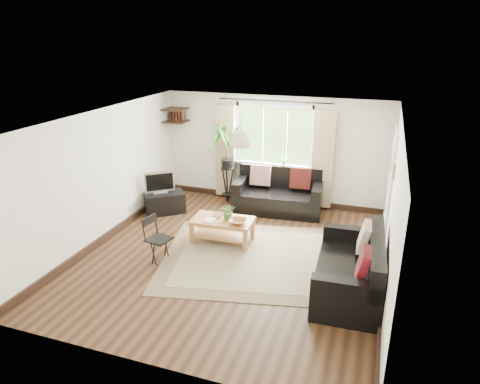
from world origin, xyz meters
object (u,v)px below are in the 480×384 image
(coffee_table, at_px, (223,230))
(palm_stand, at_px, (227,165))
(sofa_back, at_px, (278,192))
(folding_chair, at_px, (159,240))
(tv_stand, at_px, (165,203))
(sofa_right, at_px, (349,265))

(coffee_table, bearing_deg, palm_stand, 107.54)
(sofa_back, xyz_separation_m, folding_chair, (-1.37, -2.75, -0.05))
(tv_stand, bearing_deg, folding_chair, -103.36)
(sofa_back, xyz_separation_m, tv_stand, (-2.28, -0.86, -0.22))
(coffee_table, bearing_deg, sofa_right, -21.20)
(sofa_right, relative_size, palm_stand, 1.02)
(folding_chair, bearing_deg, sofa_back, -15.70)
(tv_stand, relative_size, palm_stand, 0.46)
(coffee_table, height_order, tv_stand, coffee_table)
(sofa_back, height_order, folding_chair, sofa_back)
(sofa_back, height_order, palm_stand, palm_stand)
(coffee_table, distance_m, folding_chair, 1.26)
(coffee_table, bearing_deg, sofa_back, 70.77)
(coffee_table, distance_m, tv_stand, 1.90)
(sofa_right, height_order, palm_stand, palm_stand)
(sofa_right, relative_size, coffee_table, 1.66)
(coffee_table, height_order, folding_chair, folding_chair)
(sofa_back, distance_m, folding_chair, 3.08)
(tv_stand, height_order, palm_stand, palm_stand)
(palm_stand, bearing_deg, sofa_right, -43.51)
(folding_chair, bearing_deg, coffee_table, -26.56)
(palm_stand, bearing_deg, sofa_back, -5.46)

